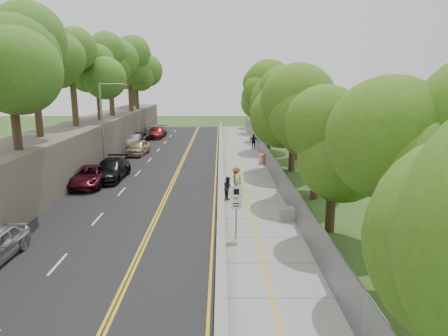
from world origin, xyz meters
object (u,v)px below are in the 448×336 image
Objects in this scene: streetlight at (104,120)px; concrete_block at (288,213)px; construction_barrel at (262,159)px; painter_0 at (238,185)px; car_2 at (89,176)px; person_far at (254,142)px; signpost at (236,203)px.

streetlight reaches higher than concrete_block.
painter_0 reaches higher than construction_barrel.
person_far is at bearing 47.33° from car_2.
signpost is 19.34m from construction_barrel.
streetlight is 4.83× the size of painter_0.
concrete_block is 5.64m from painter_0.
car_2 is (0.30, -6.16, -3.84)m from streetlight.
construction_barrel is at bearing 7.72° from streetlight.
signpost is 1.68× the size of person_far.
person_far is (-0.10, 24.64, 0.56)m from concrete_block.
streetlight is 20.88m from concrete_block.
concrete_block is (0.00, -16.16, -0.12)m from construction_barrel.
construction_barrel reaches higher than concrete_block.
person_far is at bearing 35.57° from streetlight.
signpost is 1.87× the size of painter_0.
signpost reaches higher than car_2.
streetlight is at bearing 44.94° from person_far.
signpost reaches higher than painter_0.
concrete_block is at bearing 41.34° from signpost.
construction_barrel is at bearing 90.00° from concrete_block.
concrete_block is at bearing -164.88° from painter_0.
signpost is at bearing -45.95° from car_2.
concrete_block is 0.66× the size of painter_0.
car_2 is (-14.46, 7.99, 0.39)m from concrete_block.
streetlight is 7.30× the size of concrete_block.
car_2 is at bearing 135.94° from signpost.
signpost is 4.60m from concrete_block.
construction_barrel is at bearing 100.05° from person_far.
person_far is at bearing -23.26° from painter_0.
car_2 is at bearing 59.47° from painter_0.
signpost is 0.57× the size of car_2.
signpost is at bearing -55.92° from streetlight.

